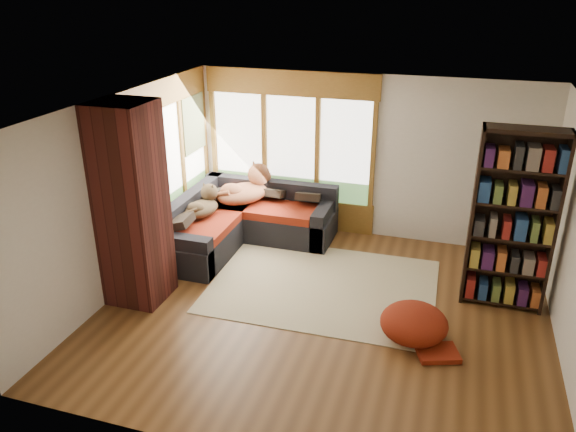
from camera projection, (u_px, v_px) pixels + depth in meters
The scene contains 16 objects.
floor at pixel (323, 311), 7.14m from camera, with size 5.50×5.50×0.00m, color #543317.
ceiling at pixel (329, 108), 6.12m from camera, with size 5.50×5.50×0.00m, color white.
wall_back at pixel (364, 157), 8.82m from camera, with size 5.50×0.04×2.60m, color silver.
wall_front at pixel (251, 337), 4.44m from camera, with size 5.50×0.04×2.60m, color silver.
wall_left at pixel (123, 193), 7.38m from camera, with size 0.04×5.00×2.60m, color silver.
windows_back at pixel (290, 148), 9.11m from camera, with size 2.82×0.10×1.90m.
windows_left at pixel (169, 163), 8.41m from camera, with size 0.10×2.62×1.90m.
roller_blind at pixel (193, 124), 8.97m from camera, with size 0.03×0.72×0.90m, color #6E7D52.
brick_chimney at pixel (132, 205), 6.98m from camera, with size 0.70×0.70×2.60m, color #471914.
sectional_sofa at pixel (232, 220), 9.05m from camera, with size 2.20×2.20×0.80m.
area_rug at pixel (323, 285), 7.73m from camera, with size 3.02×2.31×0.01m, color beige.
bookshelf at pixel (513, 221), 6.87m from camera, with size 1.00×0.33×2.33m.
pouf at pixel (414, 323), 6.51m from camera, with size 0.79×0.79×0.42m, color maroon.
dog_tan at pixel (246, 187), 9.02m from camera, with size 0.99×1.06×0.52m.
dog_brindle at pixel (203, 204), 8.55m from camera, with size 0.51×0.74×0.38m.
throw_pillows at pixel (236, 192), 8.99m from camera, with size 1.98×1.68×0.45m.
Camera 1 is at (1.39, -5.94, 3.93)m, focal length 35.00 mm.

